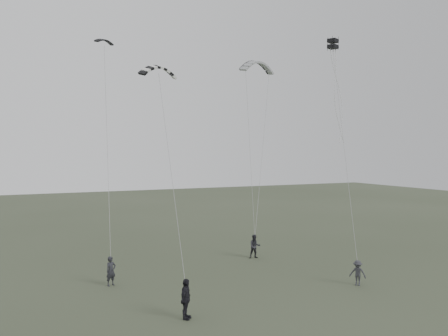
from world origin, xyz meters
name	(u,v)px	position (x,y,z in m)	size (l,w,h in m)	color
ground	(246,292)	(0.00, 0.00, 0.00)	(140.00, 140.00, 0.00)	#38402C
flyer_left	(111,271)	(-6.77, 4.57, 0.88)	(0.64, 0.42, 1.76)	#232328
flyer_right	(255,246)	(4.39, 6.93, 0.89)	(0.87, 0.67, 1.78)	#242429
flyer_center	(186,299)	(-4.49, -2.32, 0.97)	(1.14, 0.47, 1.94)	black
flyer_far	(358,273)	(6.70, -1.65, 0.76)	(0.98, 0.56, 1.52)	#2F2F34
kite_dark_small	(104,40)	(-6.06, 10.38, 16.06)	(1.41, 0.42, 0.48)	black
kite_pale_large	(258,62)	(7.53, 12.18, 16.01)	(3.44, 0.77, 1.46)	#95989A
kite_striped	(159,67)	(-3.38, 5.86, 13.56)	(2.56, 0.64, 1.05)	black
kite_box	(333,44)	(9.66, 4.52, 16.11)	(0.64, 0.64, 0.72)	black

